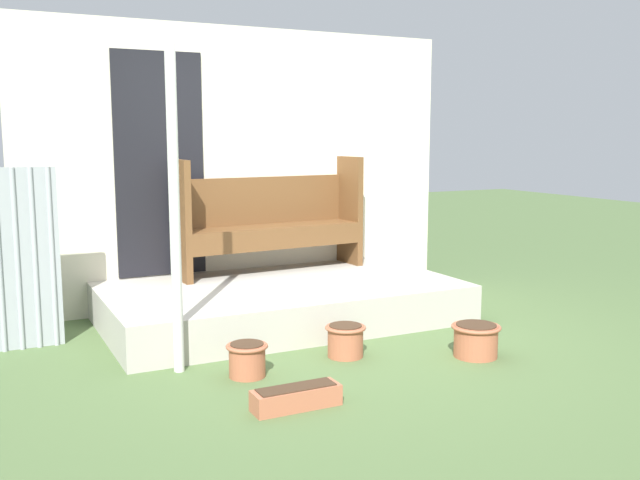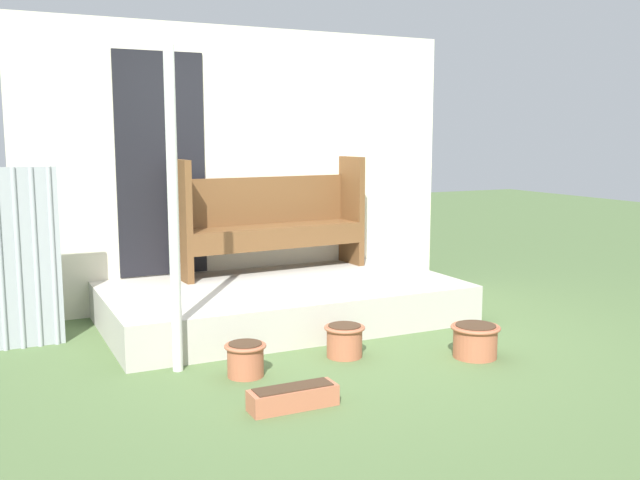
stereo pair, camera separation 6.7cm
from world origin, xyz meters
The scene contains 9 objects.
ground_plane centered at (0.00, 0.00, 0.00)m, with size 24.00×24.00×0.00m, color #516B3D.
porch_slab centered at (-0.09, 0.83, 0.16)m, with size 3.00×1.67×0.33m.
house_wall centered at (-0.13, 1.70, 1.30)m, with size 4.20×0.08×2.60m.
support_post centered at (-1.25, -0.08, 1.09)m, with size 0.07×0.07×2.18m.
bench centered at (0.06, 1.45, 0.85)m, with size 1.84×0.52×1.07m.
flower_pot_left centered at (-0.87, -0.39, 0.13)m, with size 0.28×0.28×0.23m.
flower_pot_middle centered at (-0.07, -0.30, 0.13)m, with size 0.30×0.30×0.24m.
flower_pot_right centered at (0.78, -0.72, 0.13)m, with size 0.36×0.36×0.24m.
planter_box_rect centered at (-0.81, -1.05, 0.07)m, with size 0.54×0.17×0.13m.
Camera 1 is at (-2.48, -4.72, 1.60)m, focal length 40.00 mm.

